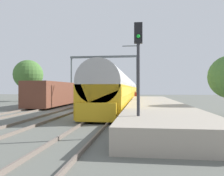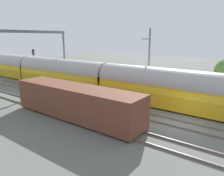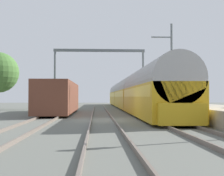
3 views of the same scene
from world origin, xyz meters
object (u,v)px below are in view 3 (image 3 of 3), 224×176
passenger_train (129,93)px  railway_signal_far (135,87)px  freight_car (59,98)px  catenary_gantry (99,66)px  person_crossing (146,101)px

passenger_train → railway_signal_far: (1.92, 9.37, 1.18)m
freight_car → catenary_gantry: 13.47m
person_crossing → catenary_gantry: size_ratio=0.14×
freight_car → railway_signal_far: bearing=64.5°
freight_car → passenger_train: bearing=54.5°
person_crossing → freight_car: bearing=-62.9°
passenger_train → person_crossing: size_ratio=28.44×
person_crossing → railway_signal_far: railway_signal_far is taller
person_crossing → passenger_train: bearing=-152.0°
person_crossing → railway_signal_far: (0.10, 11.26, 2.12)m
passenger_train → catenary_gantry: (-3.83, 1.51, 3.62)m
passenger_train → freight_car: 13.19m
passenger_train → freight_car: bearing=-125.5°
passenger_train → railway_signal_far: railway_signal_far is taller
catenary_gantry → person_crossing: bearing=-31.0°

